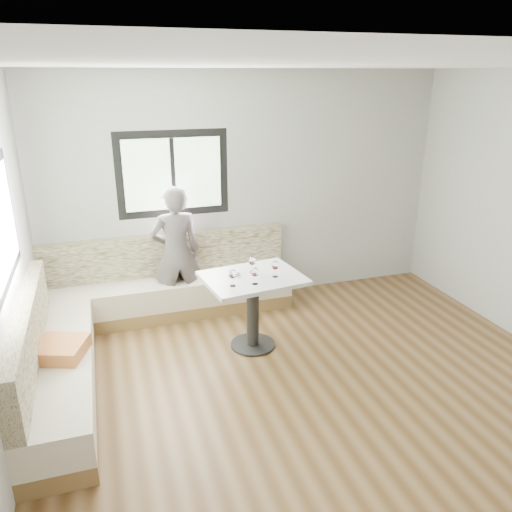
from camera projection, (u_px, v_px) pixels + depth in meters
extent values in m
cube|color=brown|center=(331.00, 407.00, 4.36)|extent=(5.00, 5.00, 0.01)
cube|color=white|center=(353.00, 64.00, 3.40)|extent=(5.00, 5.00, 0.01)
cube|color=#B7B7B2|center=(247.00, 190.00, 6.11)|extent=(5.00, 0.01, 2.80)
cube|color=black|center=(173.00, 174.00, 5.76)|extent=(1.30, 0.02, 1.00)
cube|color=black|center=(1.00, 223.00, 3.88)|extent=(0.02, 1.30, 1.00)
cube|color=brown|center=(172.00, 308.00, 6.02)|extent=(2.90, 0.55, 0.16)
cube|color=beige|center=(170.00, 291.00, 5.94)|extent=(2.90, 0.55, 0.29)
cube|color=beige|center=(166.00, 254.00, 5.99)|extent=(2.90, 0.14, 0.50)
cube|color=brown|center=(64.00, 392.00, 4.43)|extent=(0.55, 2.25, 0.16)
cube|color=beige|center=(60.00, 370.00, 4.35)|extent=(0.55, 2.25, 0.29)
cube|color=beige|center=(28.00, 334.00, 4.16)|extent=(0.14, 2.25, 0.50)
cube|color=tan|center=(60.00, 349.00, 4.29)|extent=(0.52, 0.52, 0.12)
cylinder|color=black|center=(253.00, 344.00, 5.35)|extent=(0.48, 0.48, 0.02)
cylinder|color=black|center=(253.00, 313.00, 5.22)|extent=(0.13, 0.13, 0.76)
cube|color=silver|center=(253.00, 278.00, 5.08)|extent=(1.07, 0.88, 0.04)
imported|color=#504849|center=(176.00, 253.00, 5.78)|extent=(0.59, 0.40, 1.58)
cylinder|color=white|center=(234.00, 273.00, 5.11)|extent=(0.11, 0.11, 0.04)
sphere|color=black|center=(236.00, 271.00, 5.12)|extent=(0.02, 0.02, 0.02)
sphere|color=black|center=(233.00, 271.00, 5.11)|extent=(0.02, 0.02, 0.02)
sphere|color=black|center=(235.00, 272.00, 5.09)|extent=(0.02, 0.02, 0.02)
cylinder|color=white|center=(233.00, 286.00, 4.84)|extent=(0.06, 0.06, 0.01)
cylinder|color=white|center=(233.00, 282.00, 4.83)|extent=(0.01, 0.01, 0.07)
ellipsoid|color=white|center=(232.00, 274.00, 4.80)|extent=(0.08, 0.08, 0.09)
cylinder|color=#3F0408|center=(233.00, 276.00, 4.80)|extent=(0.05, 0.05, 0.02)
cylinder|color=white|center=(255.00, 284.00, 4.88)|extent=(0.06, 0.06, 0.01)
cylinder|color=white|center=(255.00, 280.00, 4.87)|extent=(0.01, 0.01, 0.07)
ellipsoid|color=white|center=(255.00, 272.00, 4.84)|extent=(0.08, 0.08, 0.09)
cylinder|color=#3F0408|center=(255.00, 274.00, 4.85)|extent=(0.05, 0.05, 0.02)
cylinder|color=white|center=(275.00, 277.00, 5.06)|extent=(0.06, 0.06, 0.01)
cylinder|color=white|center=(275.00, 273.00, 5.04)|extent=(0.01, 0.01, 0.07)
ellipsoid|color=white|center=(275.00, 265.00, 5.01)|extent=(0.08, 0.08, 0.09)
cylinder|color=#3F0408|center=(275.00, 267.00, 5.02)|extent=(0.05, 0.05, 0.02)
cylinder|color=white|center=(252.00, 272.00, 5.17)|extent=(0.06, 0.06, 0.01)
cylinder|color=white|center=(252.00, 269.00, 5.16)|extent=(0.01, 0.01, 0.07)
ellipsoid|color=white|center=(252.00, 261.00, 5.13)|extent=(0.08, 0.08, 0.09)
cylinder|color=#3F0408|center=(252.00, 263.00, 5.14)|extent=(0.05, 0.05, 0.02)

